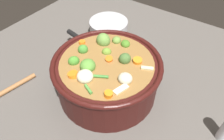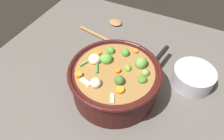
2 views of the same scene
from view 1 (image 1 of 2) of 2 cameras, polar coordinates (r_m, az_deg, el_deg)
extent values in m
plane|color=#514C47|center=(0.66, -1.24, -5.43)|extent=(1.10, 1.10, 0.00)
cylinder|color=#38110F|center=(0.61, -1.32, -1.99)|extent=(0.29, 0.29, 0.11)
torus|color=#38110F|center=(0.57, -1.41, 1.95)|extent=(0.31, 0.31, 0.01)
cylinder|color=olive|center=(0.61, -1.33, -1.68)|extent=(0.26, 0.26, 0.11)
ellipsoid|color=#467723|center=(0.63, 3.59, 7.06)|extent=(0.04, 0.04, 0.02)
ellipsoid|color=#558E36|center=(0.55, -6.56, 1.11)|extent=(0.04, 0.05, 0.04)
ellipsoid|color=#43662F|center=(0.57, 3.49, 3.04)|extent=(0.04, 0.04, 0.03)
ellipsoid|color=olive|center=(0.64, 1.25, 7.98)|extent=(0.04, 0.04, 0.02)
ellipsoid|color=olive|center=(0.60, -1.46, 4.92)|extent=(0.04, 0.04, 0.02)
ellipsoid|color=olive|center=(0.64, -2.36, 8.01)|extent=(0.05, 0.05, 0.04)
ellipsoid|color=#438531|center=(0.61, -7.76, 5.58)|extent=(0.04, 0.04, 0.03)
ellipsoid|color=#46882C|center=(0.58, -10.27, 2.38)|extent=(0.04, 0.04, 0.03)
cylinder|color=orange|center=(0.58, -1.02, 2.94)|extent=(0.03, 0.03, 0.02)
cylinder|color=orange|center=(0.54, -10.46, -1.30)|extent=(0.03, 0.03, 0.02)
cylinder|color=orange|center=(0.49, -0.98, -6.76)|extent=(0.03, 0.03, 0.02)
cylinder|color=orange|center=(0.64, -8.05, 7.28)|extent=(0.03, 0.03, 0.01)
cylinder|color=orange|center=(0.57, 6.85, 2.33)|extent=(0.04, 0.04, 0.02)
ellipsoid|color=beige|center=(0.52, 3.57, -2.30)|extent=(0.05, 0.05, 0.03)
ellipsoid|color=beige|center=(0.53, -7.29, -1.74)|extent=(0.06, 0.06, 0.03)
cylinder|color=#3D7F33|center=(0.53, -2.99, -1.73)|extent=(0.04, 0.02, 0.01)
cylinder|color=#4E923C|center=(0.50, -6.39, -5.14)|extent=(0.03, 0.02, 0.01)
cube|color=beige|center=(0.50, 2.42, -5.20)|extent=(0.03, 0.04, 0.01)
cube|color=beige|center=(0.56, 9.47, 0.49)|extent=(0.03, 0.02, 0.01)
cylinder|color=#986439|center=(0.72, -27.76, -5.73)|extent=(0.06, 0.22, 0.01)
cylinder|color=#ADADB2|center=(0.85, -0.91, 11.14)|extent=(0.15, 0.15, 0.07)
cylinder|color=black|center=(0.76, -8.59, 8.28)|extent=(0.13, 0.04, 0.02)
camera|label=2|loc=(0.56, 68.65, 34.97)|focal=33.50mm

